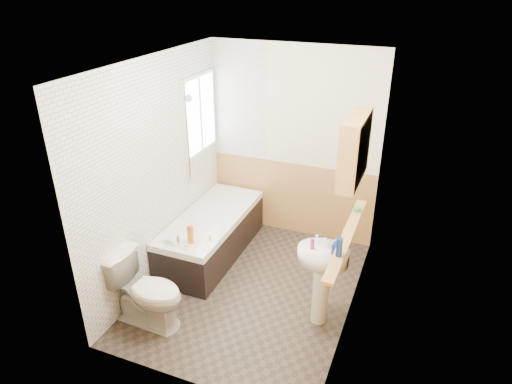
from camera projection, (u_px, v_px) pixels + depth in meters
floor at (251, 288)px, 5.16m from camera, size 2.80×2.80×0.00m
ceiling at (250, 63)px, 4.06m from camera, size 2.80×2.80×0.00m
wall_back at (293, 144)px, 5.79m from camera, size 2.20×0.02×2.50m
wall_front at (179, 265)px, 3.44m from camera, size 2.20×0.02×2.50m
wall_left at (157, 173)px, 4.98m from camera, size 0.02×2.80×2.50m
wall_right at (361, 209)px, 4.24m from camera, size 0.02×2.80×2.50m
wainscot_right at (351, 274)px, 4.58m from camera, size 0.01×2.80×1.00m
wainscot_front at (187, 338)px, 3.79m from camera, size 2.20×0.01×1.00m
wainscot_back at (290, 198)px, 6.10m from camera, size 2.20×0.01×1.00m
tile_cladding_left at (159, 173)px, 4.98m from camera, size 0.01×2.80×2.50m
tile_return_back at (239, 101)px, 5.79m from camera, size 0.75×0.01×1.50m
window at (200, 115)px, 5.58m from camera, size 0.03×0.79×0.99m
bathtub at (212, 234)px, 5.68m from camera, size 0.70×1.72×0.69m
shower_riser at (188, 126)px, 5.30m from camera, size 0.11×0.09×1.31m
toilet at (147, 291)px, 4.52m from camera, size 0.80×0.47×0.77m
sink at (322, 271)px, 4.43m from camera, size 0.50×0.41×0.97m
pine_shelf at (347, 237)px, 4.21m from camera, size 0.10×1.52×0.03m
medicine_cabinet at (354, 149)px, 3.93m from camera, size 0.17×0.66×0.60m
foam_can at (339, 247)px, 3.86m from camera, size 0.06×0.06×0.18m
green_bottle at (340, 243)px, 3.89m from camera, size 0.05×0.05×0.20m
black_jar at (357, 209)px, 4.60m from camera, size 0.09×0.09×0.05m
soap_bottle at (336, 250)px, 4.24m from camera, size 0.08×0.17×0.08m
clear_bottle at (312, 244)px, 4.31m from camera, size 0.05×0.05×0.11m
blue_gel at (190, 235)px, 4.95m from camera, size 0.06×0.04×0.22m
cream_jar at (169, 240)px, 5.01m from camera, size 0.12×0.12×0.06m
orange_bottle at (210, 237)px, 5.04m from camera, size 0.03×0.03×0.08m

